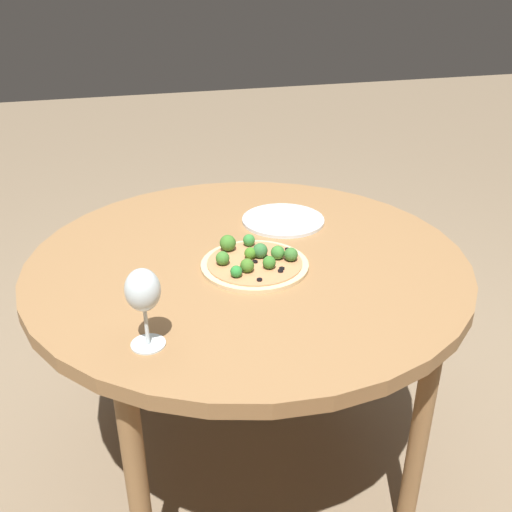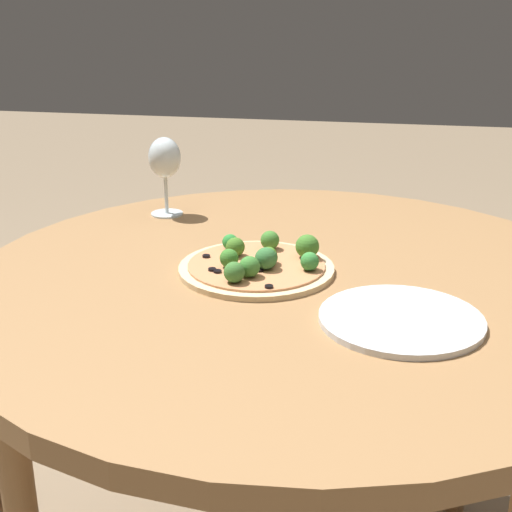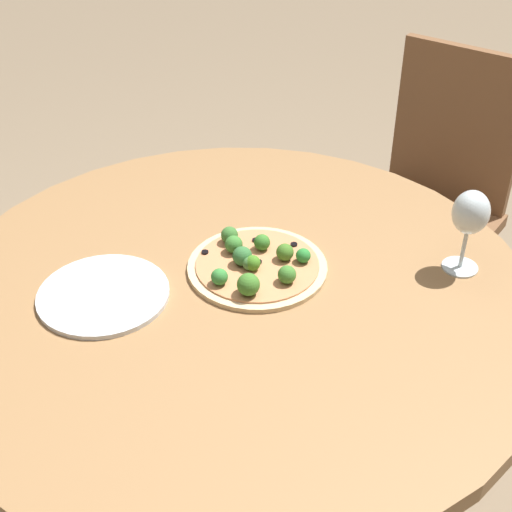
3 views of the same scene
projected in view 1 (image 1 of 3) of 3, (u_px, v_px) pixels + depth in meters
ground_plane at (249, 457)px, 1.84m from camera, size 12.00×12.00×0.00m
dining_table at (248, 276)px, 1.54m from camera, size 1.16×1.16×0.73m
pizza at (255, 261)px, 1.45m from camera, size 0.27×0.27×0.06m
wine_glass at (143, 293)px, 1.10m from camera, size 0.07×0.07×0.17m
plate_near at (283, 220)px, 1.71m from camera, size 0.25×0.25×0.01m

